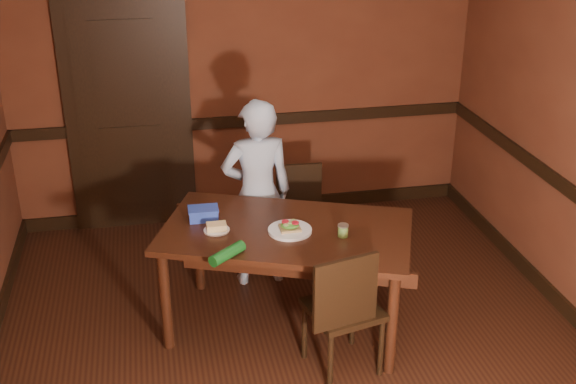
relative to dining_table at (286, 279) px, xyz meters
name	(u,v)px	position (x,y,z in m)	size (l,w,h in m)	color
floor	(299,359)	(0.00, -0.39, -0.38)	(4.00, 4.50, 0.01)	black
wall_back	(244,71)	(0.00, 1.86, 0.97)	(4.00, 0.02, 2.70)	#5B2D1B
dado_back	(246,121)	(0.00, 1.84, 0.52)	(4.00, 0.03, 0.10)	black
baseboard_back	(248,207)	(0.00, 1.84, -0.32)	(4.00, 0.03, 0.12)	black
baseboard_right	(575,317)	(1.99, -0.39, -0.32)	(0.03, 4.50, 0.12)	black
door	(128,108)	(-1.00, 1.82, 0.71)	(1.05, 0.07, 2.20)	black
dining_table	(286,279)	(0.00, 0.00, 0.00)	(1.63, 0.92, 0.76)	black
chair_far	(304,218)	(0.31, 0.85, 0.01)	(0.37, 0.37, 0.79)	black
chair_near	(343,307)	(0.26, -0.51, 0.07)	(0.42, 0.42, 0.90)	black
person	(257,194)	(-0.09, 0.66, 0.35)	(0.53, 0.35, 1.46)	#AEC3E0
sandwich_plate	(290,229)	(0.01, -0.04, 0.40)	(0.29, 0.29, 0.07)	white
sauce_jar	(343,230)	(0.34, -0.17, 0.42)	(0.07, 0.07, 0.08)	#6A9844
cheese_saucer	(217,228)	(-0.45, 0.06, 0.40)	(0.17, 0.17, 0.05)	white
food_tub	(203,214)	(-0.52, 0.25, 0.43)	(0.21, 0.14, 0.09)	blue
wrapped_veg	(227,253)	(-0.43, -0.32, 0.42)	(0.07, 0.07, 0.26)	#135019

